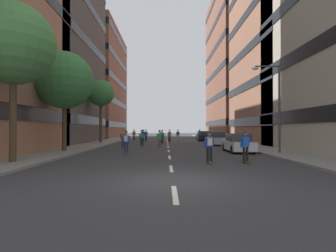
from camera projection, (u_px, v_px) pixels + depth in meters
The scene contains 29 objects.
ground_plane at pixel (168, 143), 34.84m from camera, with size 150.23×150.23×0.00m, color #333335.
sidewalk_left at pixel (108, 142), 37.89m from camera, with size 3.28×68.85×0.14m, color gray.
sidewalk_right at pixel (227, 141), 38.05m from camera, with size 3.28×68.85×0.14m, color gray.
lane_markings at pixel (168, 143), 35.30m from camera, with size 0.16×57.20×0.01m.
building_left_mid at pixel (31, 47), 34.53m from camera, with size 15.24×18.35×24.86m.
building_left_far at pixel (84, 84), 57.02m from camera, with size 15.24×21.75×22.64m.
building_right_mid at pixel (303, 37), 34.88m from camera, with size 15.24×17.94×27.71m.
building_right_far at pixel (249, 65), 57.40m from camera, with size 15.24×22.77×31.22m.
parked_car_near at pixel (216, 139), 31.13m from camera, with size 1.82×4.40×1.52m.
parked_car_mid at pixel (203, 136), 42.34m from camera, with size 1.82×4.40×1.52m.
parked_car_far at pixel (238, 143), 21.79m from camera, with size 1.82×4.40×1.52m.
street_tree_near at pixel (64, 81), 21.70m from camera, with size 4.66×4.66×8.04m.
street_tree_mid at pixel (13, 44), 14.41m from camera, with size 4.41×4.41×8.58m.
street_tree_far at pixel (101, 93), 33.86m from camera, with size 3.38×3.38×7.99m.
streetlamp_right at pixel (274, 99), 19.75m from camera, with size 2.13×0.30×6.50m.
skater_0 at pixel (123, 138), 26.81m from camera, with size 0.56×0.92×1.78m.
skater_1 at pixel (160, 138), 26.09m from camera, with size 0.54×0.91×1.78m.
skater_2 at pixel (178, 135), 41.23m from camera, with size 0.57×0.92×1.78m.
skater_3 at pixel (200, 135), 38.15m from camera, with size 0.54×0.91×1.78m.
skater_4 at pixel (146, 135), 40.54m from camera, with size 0.54×0.91×1.78m.
skater_5 at pixel (209, 145), 14.74m from camera, with size 0.53×0.90×1.78m.
skater_6 at pixel (245, 145), 14.88m from camera, with size 0.55×0.92×1.78m.
skater_7 at pixel (144, 134), 42.63m from camera, with size 0.56×0.92×1.78m.
skater_8 at pixel (162, 136), 33.45m from camera, with size 0.57×0.92×1.78m.
skater_9 at pixel (134, 134), 43.29m from camera, with size 0.57×0.92×1.78m.
skater_10 at pixel (143, 135), 38.87m from camera, with size 0.55×0.92×1.78m.
skater_11 at pixel (126, 141), 19.32m from camera, with size 0.55×0.91×1.78m.
skater_12 at pixel (170, 135), 38.35m from camera, with size 0.55×0.91×1.78m.
skater_13 at pixel (142, 137), 28.30m from camera, with size 0.55×0.91×1.78m.
Camera 1 is at (-0.27, -9.82, 1.92)m, focal length 28.55 mm.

